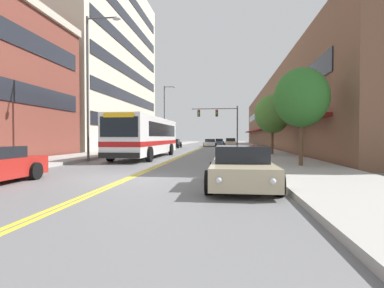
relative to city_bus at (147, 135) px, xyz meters
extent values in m
plane|color=slate|center=(2.49, 25.20, -1.75)|extent=(240.00, 240.00, 0.00)
cube|color=#9E9B96|center=(-5.00, 25.20, -1.66)|extent=(3.99, 106.00, 0.18)
cube|color=#9E9B96|center=(9.99, 25.20, -1.66)|extent=(3.99, 106.00, 0.18)
cube|color=yellow|center=(2.39, 25.20, -1.75)|extent=(0.14, 106.00, 0.01)
cube|color=yellow|center=(2.59, 25.20, -1.75)|extent=(0.14, 106.00, 0.01)
cube|color=#B2A893|center=(-7.13, -3.57, 9.27)|extent=(0.24, 13.51, 0.60)
cube|color=black|center=(-7.21, -3.57, 2.80)|extent=(0.08, 11.89, 1.40)
cube|color=black|center=(-7.21, -3.57, 6.44)|extent=(0.08, 11.89, 1.40)
cube|color=beige|center=(-13.25, 18.34, 10.68)|extent=(12.00, 28.24, 24.86)
cube|color=black|center=(-7.21, 18.34, 1.80)|extent=(0.08, 25.98, 1.40)
cube|color=black|center=(-7.21, 18.34, 5.35)|extent=(0.08, 25.98, 1.40)
cube|color=black|center=(-7.21, 18.34, 8.90)|extent=(0.08, 25.98, 1.40)
cube|color=black|center=(-7.21, 18.34, 12.46)|extent=(0.08, 25.98, 1.40)
cube|color=black|center=(-7.21, 18.34, 16.01)|extent=(0.08, 25.98, 1.40)
cube|color=brown|center=(16.23, 25.20, 3.12)|extent=(8.00, 68.00, 9.74)
cube|color=maroon|center=(11.68, 25.20, 1.15)|extent=(1.10, 61.20, 0.24)
cube|color=black|center=(12.19, 25.20, 4.29)|extent=(0.08, 61.20, 1.40)
cube|color=silver|center=(0.00, -0.11, -0.03)|extent=(2.56, 12.19, 2.74)
cube|color=#B21919|center=(0.00, -0.11, -0.58)|extent=(2.58, 12.21, 0.32)
cube|color=black|center=(0.00, 0.50, 0.41)|extent=(2.59, 9.50, 0.99)
cube|color=black|center=(0.00, -6.22, 0.46)|extent=(2.30, 0.04, 1.21)
cube|color=yellow|center=(0.00, -6.23, 1.15)|extent=(1.84, 0.06, 0.28)
cube|color=black|center=(0.00, -6.24, -1.22)|extent=(2.50, 0.08, 0.32)
cylinder|color=black|center=(-1.31, -4.25, -1.25)|extent=(0.30, 1.00, 1.00)
cylinder|color=black|center=(1.31, -4.25, -1.25)|extent=(0.30, 1.00, 1.00)
cylinder|color=black|center=(-1.31, 3.24, -1.25)|extent=(0.30, 1.00, 1.00)
cylinder|color=black|center=(1.31, 3.24, -1.25)|extent=(0.30, 1.00, 1.00)
cylinder|color=black|center=(-0.88, -12.64, -1.43)|extent=(0.22, 0.65, 0.65)
cube|color=red|center=(-2.44, -11.76, -1.19)|extent=(0.18, 0.04, 0.10)
cube|color=red|center=(-1.15, -11.76, -1.19)|extent=(0.18, 0.04, 0.10)
cube|color=#B7B7BC|center=(-1.79, 13.22, -1.29)|extent=(1.80, 4.18, 0.56)
cube|color=black|center=(-1.79, 13.39, -0.77)|extent=(1.55, 1.84, 0.49)
cylinder|color=black|center=(-2.71, 11.93, -1.43)|extent=(0.22, 0.64, 0.64)
cylinder|color=black|center=(-0.86, 11.93, -1.43)|extent=(0.22, 0.64, 0.64)
cylinder|color=black|center=(-2.71, 14.51, -1.43)|extent=(0.22, 0.64, 0.64)
cylinder|color=black|center=(-0.86, 14.51, -1.43)|extent=(0.22, 0.64, 0.64)
sphere|color=silver|center=(-2.42, 11.11, -1.27)|extent=(0.16, 0.16, 0.16)
sphere|color=silver|center=(-1.16, 11.11, -1.27)|extent=(0.16, 0.16, 0.16)
cube|color=red|center=(-2.43, 15.32, -1.27)|extent=(0.18, 0.04, 0.10)
cube|color=red|center=(-1.14, 15.32, -1.27)|extent=(0.18, 0.04, 0.10)
cube|color=black|center=(-1.77, 21.46, -1.22)|extent=(1.93, 4.43, 0.71)
cube|color=black|center=(-1.77, 21.64, -0.64)|extent=(1.66, 1.95, 0.45)
cylinder|color=black|center=(-2.76, 20.09, -1.44)|extent=(0.22, 0.62, 0.62)
cylinder|color=black|center=(-0.78, 20.09, -1.44)|extent=(0.22, 0.62, 0.62)
cylinder|color=black|center=(-2.76, 22.84, -1.44)|extent=(0.22, 0.62, 0.62)
cylinder|color=black|center=(-0.78, 22.84, -1.44)|extent=(0.22, 0.62, 0.62)
sphere|color=silver|center=(-2.45, 19.23, -1.19)|extent=(0.16, 0.16, 0.16)
sphere|color=silver|center=(-1.09, 19.23, -1.19)|extent=(0.16, 0.16, 0.16)
cube|color=red|center=(-2.46, 23.69, -1.19)|extent=(0.18, 0.04, 0.10)
cube|color=red|center=(-1.07, 23.69, -1.19)|extent=(0.18, 0.04, 0.10)
cube|color=#BCAD89|center=(6.74, -13.49, -1.26)|extent=(1.87, 4.33, 0.61)
cube|color=black|center=(6.74, -13.32, -0.69)|extent=(1.61, 1.91, 0.52)
cylinder|color=black|center=(5.79, -14.83, -1.41)|extent=(0.22, 0.68, 0.68)
cylinder|color=black|center=(7.70, -14.83, -1.41)|extent=(0.22, 0.68, 0.68)
cylinder|color=black|center=(5.79, -12.15, -1.41)|extent=(0.22, 0.68, 0.68)
cylinder|color=black|center=(7.70, -12.15, -1.41)|extent=(0.22, 0.68, 0.68)
sphere|color=silver|center=(6.09, -15.68, -1.23)|extent=(0.16, 0.16, 0.16)
sphere|color=silver|center=(7.40, -15.68, -1.23)|extent=(0.16, 0.16, 0.16)
cube|color=red|center=(6.07, -11.31, -1.23)|extent=(0.18, 0.04, 0.10)
cube|color=red|center=(7.42, -11.31, -1.23)|extent=(0.18, 0.04, 0.10)
cube|color=beige|center=(6.94, 28.35, -1.21)|extent=(1.81, 4.00, 0.73)
cube|color=black|center=(6.94, 28.51, -0.57)|extent=(1.56, 1.76, 0.53)
cylinder|color=black|center=(6.01, 27.11, -1.43)|extent=(0.22, 0.65, 0.65)
cylinder|color=black|center=(7.86, 27.11, -1.43)|extent=(0.22, 0.65, 0.65)
cylinder|color=black|center=(6.01, 29.59, -1.43)|extent=(0.22, 0.65, 0.65)
cylinder|color=black|center=(7.86, 29.59, -1.43)|extent=(0.22, 0.65, 0.65)
sphere|color=silver|center=(6.30, 26.33, -1.17)|extent=(0.16, 0.16, 0.16)
sphere|color=silver|center=(7.57, 26.33, -1.17)|extent=(0.16, 0.16, 0.16)
cube|color=red|center=(6.28, 30.36, -1.17)|extent=(0.18, 0.04, 0.10)
cube|color=red|center=(7.59, 30.36, -1.17)|extent=(0.18, 0.04, 0.10)
cube|color=white|center=(3.38, 29.15, -1.28)|extent=(1.92, 4.40, 0.62)
cube|color=black|center=(3.38, 29.33, -0.71)|extent=(1.65, 1.94, 0.51)
cylinder|color=black|center=(2.40, 27.79, -1.45)|extent=(0.22, 0.60, 0.60)
cylinder|color=black|center=(4.36, 27.79, -1.45)|extent=(0.22, 0.60, 0.60)
cylinder|color=black|center=(2.40, 30.52, -1.45)|extent=(0.22, 0.60, 0.60)
cylinder|color=black|center=(4.36, 30.52, -1.45)|extent=(0.22, 0.60, 0.60)
sphere|color=silver|center=(2.71, 26.94, -1.25)|extent=(0.16, 0.16, 0.16)
sphere|color=silver|center=(4.05, 26.94, -1.25)|extent=(0.16, 0.16, 0.16)
cube|color=red|center=(2.69, 31.36, -1.25)|extent=(0.18, 0.04, 0.10)
cube|color=red|center=(4.07, 31.36, -1.25)|extent=(0.18, 0.04, 0.10)
cube|color=#475675|center=(4.67, 43.17, -1.29)|extent=(1.80, 4.76, 0.56)
cube|color=black|center=(4.67, 43.36, -0.74)|extent=(1.55, 2.10, 0.53)
cylinder|color=black|center=(3.75, 41.69, -1.41)|extent=(0.22, 0.68, 0.68)
cylinder|color=black|center=(5.60, 41.69, -1.41)|extent=(0.22, 0.68, 0.68)
cylinder|color=black|center=(3.75, 44.65, -1.41)|extent=(0.22, 0.68, 0.68)
cylinder|color=black|center=(5.60, 44.65, -1.41)|extent=(0.22, 0.68, 0.68)
sphere|color=silver|center=(4.04, 40.77, -1.26)|extent=(0.16, 0.16, 0.16)
sphere|color=silver|center=(5.30, 40.77, -1.26)|extent=(0.16, 0.16, 0.16)
cube|color=red|center=(4.02, 45.56, -1.26)|extent=(0.18, 0.04, 0.10)
cube|color=red|center=(5.32, 45.56, -1.26)|extent=(0.18, 0.04, 0.10)
cylinder|color=#47474C|center=(7.69, 17.69, 1.16)|extent=(0.18, 0.18, 5.82)
cylinder|color=#47474C|center=(4.62, 17.69, 3.72)|extent=(6.15, 0.11, 0.11)
cube|color=black|center=(4.93, 17.69, 3.12)|extent=(0.34, 0.26, 0.92)
sphere|color=red|center=(4.93, 17.53, 3.40)|extent=(0.18, 0.18, 0.18)
sphere|color=yellow|center=(4.93, 17.53, 3.12)|extent=(0.18, 0.18, 0.18)
sphere|color=green|center=(4.93, 17.53, 2.84)|extent=(0.18, 0.18, 0.18)
cylinder|color=black|center=(4.93, 17.69, 3.65)|extent=(0.02, 0.02, 0.14)
cube|color=black|center=(2.47, 17.69, 3.12)|extent=(0.34, 0.26, 0.92)
sphere|color=red|center=(2.47, 17.53, 3.40)|extent=(0.18, 0.18, 0.18)
sphere|color=yellow|center=(2.47, 17.53, 3.12)|extent=(0.18, 0.18, 0.18)
sphere|color=green|center=(2.47, 17.53, 2.84)|extent=(0.18, 0.18, 0.18)
cylinder|color=black|center=(2.47, 17.69, 3.65)|extent=(0.02, 0.02, 0.14)
cylinder|color=#47474C|center=(-2.81, -4.32, 3.00)|extent=(0.16, 0.16, 9.49)
cylinder|color=#47474C|center=(-1.80, -4.32, 7.59)|extent=(2.01, 0.10, 0.10)
ellipsoid|color=#B2B2B7|center=(-0.80, -4.32, 7.49)|extent=(0.56, 0.28, 0.20)
cylinder|color=#47474C|center=(-2.81, 19.99, 2.80)|extent=(0.16, 0.16, 9.10)
cylinder|color=#47474C|center=(-2.07, 19.99, 7.20)|extent=(1.48, 0.10, 0.10)
ellipsoid|color=#B2B2B7|center=(-1.33, 19.99, 7.10)|extent=(0.56, 0.28, 0.20)
cylinder|color=brown|center=(9.99, -7.55, -0.44)|extent=(0.20, 0.20, 2.27)
ellipsoid|color=#2D6B28|center=(9.99, -7.55, 1.84)|extent=(2.70, 2.70, 2.97)
cylinder|color=brown|center=(10.09, 2.73, -0.51)|extent=(0.22, 0.22, 2.13)
ellipsoid|color=#42752D|center=(10.09, 2.73, 1.81)|extent=(2.96, 2.96, 3.26)
cylinder|color=red|center=(8.44, 1.13, -1.23)|extent=(0.23, 0.23, 0.70)
sphere|color=red|center=(8.44, 1.13, -0.82)|extent=(0.21, 0.21, 0.21)
cylinder|color=red|center=(8.29, 1.13, -1.15)|extent=(0.08, 0.10, 0.10)
camera|label=1|loc=(6.28, -23.11, -0.15)|focal=28.00mm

